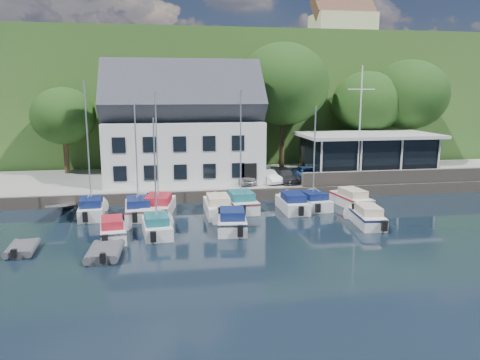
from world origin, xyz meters
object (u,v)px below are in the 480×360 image
Objects in this scene: car_white at (268,176)px; boat_r1_4 at (241,151)px; harbor_building at (183,133)px; car_dgrey at (285,176)px; boat_r1_3 at (218,204)px; boat_r1_7 at (351,197)px; car_blue at (308,173)px; boat_r1_0 at (88,157)px; car_silver at (242,176)px; boat_r2_1 at (155,172)px; boat_r1_2 at (157,153)px; dinghy_1 at (105,251)px; boat_r2_0 at (113,228)px; boat_r2_4 at (367,215)px; club_pavilion at (367,154)px; boat_r2_2 at (232,219)px; dinghy_0 at (22,247)px; flagpole at (360,125)px; boat_r1_1 at (136,157)px; boat_r1_5 at (292,201)px; boat_r1_6 at (314,156)px.

car_white is 7.22m from boat_r1_4.
car_dgrey is (9.03, -2.92, -3.77)m from harbor_building.
boat_r1_3 is 1.05× the size of boat_r1_7.
boat_r1_0 is (-18.56, -6.05, 2.78)m from car_blue.
boat_r2_1 is at bearing -134.56° from car_silver.
car_blue reaches higher than car_silver.
harbor_building is 3.58× the size of car_blue.
boat_r1_2 is at bearing -155.24° from car_blue.
car_blue is 22.48m from dinghy_1.
harbor_building is at bearing 45.78° from boat_r1_0.
boat_r2_1 reaches higher than car_silver.
harbor_building is at bearing 62.79° from boat_r2_0.
car_white is 11.93m from boat_r2_4.
boat_r1_3 is at bearing 51.03° from dinghy_1.
boat_r1_2 is (-9.76, -5.58, 3.06)m from car_white.
boat_r1_4 is (11.23, 0.10, 0.23)m from boat_r1_0.
club_pavilion is at bearing 50.89° from boat_r1_7.
boat_r1_3 is 0.71× the size of boat_r1_4.
club_pavilion is 7.15m from car_blue.
boat_r2_0 is 1.69× the size of dinghy_1.
car_dgrey is at bearing 110.69° from boat_r2_4.
boat_r2_0 is (-14.26, -11.23, -0.89)m from car_dgrey.
boat_r2_2 is at bearing -4.64° from boat_r2_1.
dinghy_0 is (-15.21, -13.21, -1.32)m from car_silver.
boat_r2_0 is at bearing 91.05° from dinghy_1.
car_dgrey is 18.17m from boat_r2_0.
car_dgrey is 2.29m from car_blue.
dinghy_0 is at bearing -126.81° from boat_r1_2.
dinghy_0 is (-22.09, -2.15, -0.39)m from boat_r2_4.
boat_r1_0 is at bearing 171.74° from boat_r1_7.
flagpole is 25.93m from dinghy_1.
boat_r1_7 is 1.18× the size of boat_r2_2.
boat_r1_2 reaches higher than car_white.
boat_r1_3 is (5.90, -0.37, -3.67)m from boat_r1_1.
boat_r2_0 is (-13.16, -4.88, -0.03)m from boat_r1_5.
car_dgrey is at bearing 48.58° from dinghy_1.
boat_r1_0 is 1.01× the size of boat_r1_1.
boat_r2_2 is (7.69, 0.37, 0.07)m from boat_r2_0.
boat_r2_2 reaches higher than boat_r2_0.
boat_r1_7 is (15.38, -0.16, -3.91)m from boat_r1_2.
boat_r1_7 is (9.06, -0.21, -3.96)m from boat_r1_4.
boat_r1_4 is at bearing -139.17° from car_dgrey.
car_dgrey is at bearing -13.59° from car_white.
boat_r2_2 is at bearing -128.17° from car_dgrey.
car_white is 0.42× the size of boat_r1_6.
flagpole is 7.94m from boat_r1_7.
boat_r1_3 is 13.92m from dinghy_0.
boat_r1_3 is 4.47m from boat_r1_4.
boat_r2_4 is (14.32, -5.40, -3.93)m from boat_r1_2.
boat_r1_6 reaches higher than boat_r1_7.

